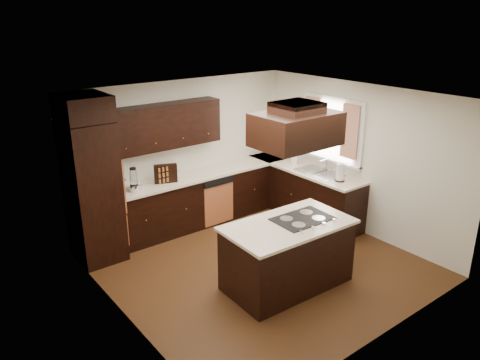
% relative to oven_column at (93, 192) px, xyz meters
% --- Properties ---
extents(floor, '(4.20, 4.20, 0.02)m').
position_rel_oven_column_xyz_m(floor, '(1.78, -1.71, -1.07)').
color(floor, brown).
rests_on(floor, ground).
extents(ceiling, '(4.20, 4.20, 0.02)m').
position_rel_oven_column_xyz_m(ceiling, '(1.78, -1.71, 1.45)').
color(ceiling, silver).
rests_on(ceiling, ground).
extents(wall_back, '(4.20, 0.02, 2.50)m').
position_rel_oven_column_xyz_m(wall_back, '(1.78, 0.40, 0.19)').
color(wall_back, silver).
rests_on(wall_back, ground).
extents(wall_front, '(4.20, 0.02, 2.50)m').
position_rel_oven_column_xyz_m(wall_front, '(1.78, -3.81, 0.19)').
color(wall_front, silver).
rests_on(wall_front, ground).
extents(wall_left, '(0.02, 4.20, 2.50)m').
position_rel_oven_column_xyz_m(wall_left, '(-0.33, -1.71, 0.19)').
color(wall_left, silver).
rests_on(wall_left, ground).
extents(wall_right, '(0.02, 4.20, 2.50)m').
position_rel_oven_column_xyz_m(wall_right, '(3.88, -1.71, 0.19)').
color(wall_right, silver).
rests_on(wall_right, ground).
extents(oven_column, '(0.65, 0.75, 2.12)m').
position_rel_oven_column_xyz_m(oven_column, '(0.00, 0.00, 0.00)').
color(oven_column, black).
rests_on(oven_column, floor).
extents(wall_oven_face, '(0.05, 0.62, 0.78)m').
position_rel_oven_column_xyz_m(wall_oven_face, '(0.35, 0.00, 0.06)').
color(wall_oven_face, '#C1673C').
rests_on(wall_oven_face, oven_column).
extents(base_cabinets_back, '(2.93, 0.60, 0.88)m').
position_rel_oven_column_xyz_m(base_cabinets_back, '(1.81, 0.09, -0.62)').
color(base_cabinets_back, black).
rests_on(base_cabinets_back, floor).
extents(base_cabinets_right, '(0.60, 2.40, 0.88)m').
position_rel_oven_column_xyz_m(base_cabinets_right, '(3.58, -0.80, -0.62)').
color(base_cabinets_right, black).
rests_on(base_cabinets_right, floor).
extents(countertop_back, '(2.93, 0.63, 0.04)m').
position_rel_oven_column_xyz_m(countertop_back, '(1.81, 0.08, -0.16)').
color(countertop_back, beige).
rests_on(countertop_back, base_cabinets_back).
extents(countertop_right, '(0.63, 2.40, 0.04)m').
position_rel_oven_column_xyz_m(countertop_right, '(3.56, -0.80, -0.16)').
color(countertop_right, beige).
rests_on(countertop_right, base_cabinets_right).
extents(upper_cabinets, '(2.00, 0.34, 0.72)m').
position_rel_oven_column_xyz_m(upper_cabinets, '(1.34, 0.23, 0.75)').
color(upper_cabinets, black).
rests_on(upper_cabinets, wall_back).
extents(dishwasher_front, '(0.60, 0.05, 0.72)m').
position_rel_oven_column_xyz_m(dishwasher_front, '(2.10, -0.20, -0.66)').
color(dishwasher_front, '#C1673C').
rests_on(dishwasher_front, floor).
extents(window_frame, '(0.06, 1.32, 1.12)m').
position_rel_oven_column_xyz_m(window_frame, '(3.85, -1.16, 0.59)').
color(window_frame, white).
rests_on(window_frame, wall_right).
extents(window_pane, '(0.00, 1.20, 1.00)m').
position_rel_oven_column_xyz_m(window_pane, '(3.87, -1.16, 0.59)').
color(window_pane, white).
rests_on(window_pane, wall_right).
extents(curtain_left, '(0.02, 0.34, 0.90)m').
position_rel_oven_column_xyz_m(curtain_left, '(3.79, -1.57, 0.64)').
color(curtain_left, beige).
rests_on(curtain_left, wall_right).
extents(curtain_right, '(0.02, 0.34, 0.90)m').
position_rel_oven_column_xyz_m(curtain_right, '(3.79, -0.74, 0.64)').
color(curtain_right, beige).
rests_on(curtain_right, wall_right).
extents(sink_rim, '(0.52, 0.84, 0.01)m').
position_rel_oven_column_xyz_m(sink_rim, '(3.58, -1.16, -0.14)').
color(sink_rim, silver).
rests_on(sink_rim, countertop_right).
extents(island, '(1.69, 0.96, 0.88)m').
position_rel_oven_column_xyz_m(island, '(1.73, -2.33, -0.62)').
color(island, black).
rests_on(island, floor).
extents(island_top, '(1.75, 1.03, 0.04)m').
position_rel_oven_column_xyz_m(island_top, '(1.73, -2.33, -0.16)').
color(island_top, beige).
rests_on(island_top, island).
extents(cooktop, '(0.80, 0.55, 0.01)m').
position_rel_oven_column_xyz_m(cooktop, '(1.98, -2.34, -0.13)').
color(cooktop, black).
rests_on(cooktop, island_top).
extents(range_hood, '(1.05, 0.72, 0.42)m').
position_rel_oven_column_xyz_m(range_hood, '(1.88, -2.25, 1.10)').
color(range_hood, black).
rests_on(range_hood, ceiling).
extents(hood_duct, '(0.55, 0.50, 0.13)m').
position_rel_oven_column_xyz_m(hood_duct, '(1.88, -2.25, 1.38)').
color(hood_duct, black).
rests_on(hood_duct, ceiling).
extents(blender_base, '(0.15, 0.15, 0.10)m').
position_rel_oven_column_xyz_m(blender_base, '(0.65, -0.00, -0.09)').
color(blender_base, silver).
rests_on(blender_base, countertop_back).
extents(blender_pitcher, '(0.13, 0.13, 0.26)m').
position_rel_oven_column_xyz_m(blender_pitcher, '(0.65, -0.00, 0.09)').
color(blender_pitcher, silver).
rests_on(blender_pitcher, blender_base).
extents(spice_rack, '(0.38, 0.22, 0.31)m').
position_rel_oven_column_xyz_m(spice_rack, '(1.24, 0.05, 0.01)').
color(spice_rack, black).
rests_on(spice_rack, countertop_back).
extents(mixing_bowl, '(0.30, 0.30, 0.06)m').
position_rel_oven_column_xyz_m(mixing_bowl, '(0.72, 0.09, -0.11)').
color(mixing_bowl, white).
rests_on(mixing_bowl, countertop_back).
extents(soap_bottle, '(0.11, 0.11, 0.19)m').
position_rel_oven_column_xyz_m(soap_bottle, '(3.57, -0.54, -0.04)').
color(soap_bottle, white).
rests_on(soap_bottle, countertop_right).
extents(paper_towel, '(0.18, 0.18, 0.30)m').
position_rel_oven_column_xyz_m(paper_towel, '(3.53, -1.65, 0.01)').
color(paper_towel, white).
rests_on(paper_towel, countertop_right).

